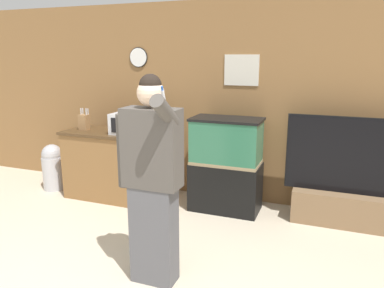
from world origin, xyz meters
TOP-DOWN VIEW (x-y plane):
  - wall_back_paneled at (-0.00, 3.16)m, footprint 10.00×0.08m
  - counter_island at (-1.32, 2.58)m, footprint 1.40×0.61m
  - microwave at (-1.03, 2.57)m, footprint 0.49×0.39m
  - knife_block at (-1.77, 2.55)m, footprint 0.12×0.10m
  - aquarium_on_stand at (0.19, 2.72)m, footprint 0.86×0.48m
  - tv_on_stand at (1.58, 2.81)m, footprint 1.38×0.40m
  - person_standing at (0.03, 1.01)m, footprint 0.56×0.42m
  - trash_bin at (-2.36, 2.55)m, footprint 0.31×0.31m

SIDE VIEW (x-z plane):
  - trash_bin at x=-2.36m, z-range 0.01..0.67m
  - tv_on_stand at x=1.58m, z-range -0.26..0.99m
  - counter_island at x=-1.32m, z-range 0.00..0.92m
  - aquarium_on_stand at x=0.19m, z-range 0.00..1.17m
  - person_standing at x=0.03m, z-range 0.04..1.81m
  - knife_block at x=-1.77m, z-range 0.88..1.18m
  - microwave at x=-1.03m, z-range 0.92..1.19m
  - wall_back_paneled at x=0.00m, z-range 0.00..2.60m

